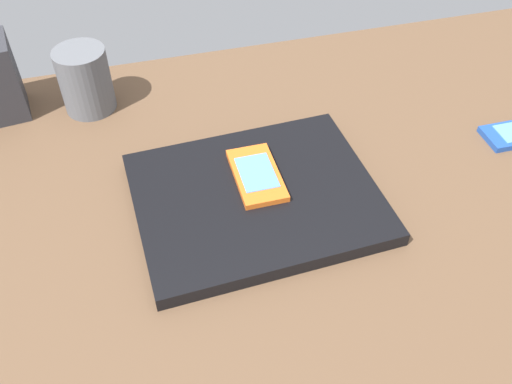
# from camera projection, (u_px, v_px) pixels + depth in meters

# --- Properties ---
(desk_surface) EXTENTS (1.20, 0.80, 0.03)m
(desk_surface) POSITION_uv_depth(u_px,v_px,m) (291.00, 219.00, 0.72)
(desk_surface) COLOR brown
(desk_surface) RESTS_ON ground
(laptop_closed) EXTENTS (0.31, 0.26, 0.02)m
(laptop_closed) POSITION_uv_depth(u_px,v_px,m) (256.00, 198.00, 0.71)
(laptop_closed) COLOR black
(laptop_closed) RESTS_ON desk_surface
(cell_phone_on_laptop) EXTENTS (0.06, 0.11, 0.01)m
(cell_phone_on_laptop) POSITION_uv_depth(u_px,v_px,m) (257.00, 175.00, 0.72)
(cell_phone_on_laptop) COLOR orange
(cell_phone_on_laptop) RESTS_ON laptop_closed
(pen_cup) EXTENTS (0.08, 0.08, 0.10)m
(pen_cup) POSITION_uv_depth(u_px,v_px,m) (85.00, 80.00, 0.83)
(pen_cup) COLOR #595B60
(pen_cup) RESTS_ON desk_surface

